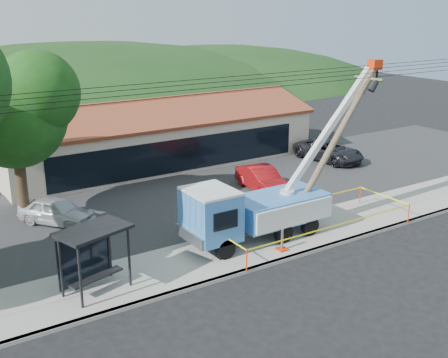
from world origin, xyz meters
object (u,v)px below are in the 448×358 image
leaning_pole (335,139)px  bus_shelter (91,245)px  car_dark (328,162)px  utility_truck (254,209)px  car_silver (58,225)px  car_red (262,192)px

leaning_pole → bus_shelter: size_ratio=2.62×
bus_shelter → car_dark: size_ratio=0.58×
leaning_pole → car_dark: leaning_pole is taller
car_dark → bus_shelter: bearing=-162.8°
utility_truck → leaning_pole: (4.77, -0.30, 2.80)m
car_dark → leaning_pole: bearing=-138.9°
car_silver → utility_truck: bearing=-82.1°
utility_truck → bus_shelter: 8.22m
leaning_pole → car_dark: bearing=47.5°
leaning_pole → car_red: size_ratio=1.80×
bus_shelter → utility_truck: bearing=-11.7°
utility_truck → car_dark: size_ratio=2.09×
car_dark → utility_truck: bearing=-152.7°
car_red → car_dark: (8.18, 2.93, 0.00)m
car_silver → car_red: (12.04, -1.50, 0.00)m
leaning_pole → car_silver: 14.90m
bus_shelter → car_red: bearing=10.0°
car_silver → car_dark: (20.23, 1.43, 0.00)m
utility_truck → car_red: bearing=50.2°
bus_shelter → car_dark: bearing=7.6°
utility_truck → car_silver: (-7.26, 7.23, -1.72)m
car_silver → car_red: 12.14m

